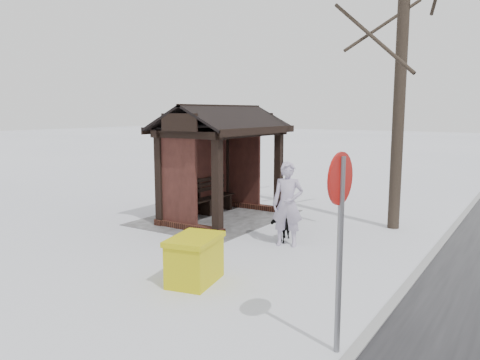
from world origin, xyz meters
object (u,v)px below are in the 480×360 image
object	(u,v)px
bus_shelter	(218,139)
pedestrian	(288,204)
dog	(282,226)
grit_bin	(195,259)
road_sign	(340,211)

from	to	relation	value
bus_shelter	pedestrian	bearing A→B (deg)	64.47
dog	bus_shelter	bearing A→B (deg)	141.50
grit_bin	road_sign	size ratio (longest dim) A/B	0.48
bus_shelter	dog	distance (m)	3.31
road_sign	pedestrian	bearing A→B (deg)	-141.30
grit_bin	road_sign	xyz separation A→B (m)	(0.89, 2.91, 1.35)
dog	road_sign	size ratio (longest dim) A/B	0.31
grit_bin	road_sign	world-z (taller)	road_sign
bus_shelter	dog	world-z (taller)	bus_shelter
bus_shelter	road_sign	distance (m)	7.47
dog	pedestrian	bearing A→B (deg)	-61.16
grit_bin	bus_shelter	bearing A→B (deg)	-161.64
grit_bin	road_sign	distance (m)	3.33
grit_bin	dog	bearing A→B (deg)	167.32
pedestrian	grit_bin	size ratio (longest dim) A/B	1.55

